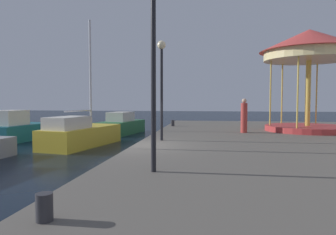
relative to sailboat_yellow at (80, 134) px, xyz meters
name	(u,v)px	position (x,y,z in m)	size (l,w,h in m)	color
ground_plane	(134,165)	(4.09, -4.34, -0.68)	(120.00, 120.00, 0.00)	black
quay_dock	(306,159)	(10.43, -4.34, -0.28)	(12.69, 28.78, 0.80)	#5B564F
sailboat_yellow	(80,134)	(0.00, 0.00, 0.00)	(2.95, 5.51, 7.05)	gold
motorboat_green	(121,125)	(0.36, 6.48, -0.05)	(2.74, 4.99, 1.64)	#236638
motorboat_teal	(16,129)	(-4.92, 1.75, 0.04)	(2.46, 4.32, 1.91)	#19606B
carousel	(309,55)	(12.35, 2.16, 4.33)	(5.31, 5.31, 5.60)	#B23333
lamp_post_mid_promenade	(153,42)	(5.68, -8.66, 3.20)	(0.36, 0.36, 4.54)	black
lamp_post_far_end	(162,72)	(4.95, -2.90, 3.01)	(0.36, 0.36, 4.22)	black
bollard_center	(44,207)	(4.70, -11.86, 0.32)	(0.24, 0.24, 0.40)	#2D2D33
bollard_south	(173,123)	(4.52, 4.49, 0.32)	(0.24, 0.24, 0.40)	#2D2D33
person_far_corner	(244,117)	(8.77, 0.83, 0.97)	(0.34, 0.34, 1.81)	#B23833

